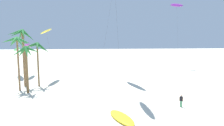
% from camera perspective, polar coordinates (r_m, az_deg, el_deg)
% --- Properties ---
extents(palm_tree_1, '(4.63, 4.77, 9.12)m').
position_cam_1_polar(palm_tree_1, '(37.10, -24.95, 4.80)').
color(palm_tree_1, olive).
rests_on(palm_tree_1, ground).
extents(palm_tree_2, '(4.60, 5.08, 8.12)m').
position_cam_1_polar(palm_tree_2, '(39.05, -20.21, 3.63)').
color(palm_tree_2, brown).
rests_on(palm_tree_2, ground).
extents(palm_tree_3, '(4.65, 4.47, 10.43)m').
position_cam_1_polar(palm_tree_3, '(39.94, -23.79, 5.61)').
color(palm_tree_3, olive).
rests_on(palm_tree_3, ground).
extents(palm_tree_4, '(4.23, 3.82, 7.67)m').
position_cam_1_polar(palm_tree_4, '(35.02, -22.92, 1.79)').
color(palm_tree_4, brown).
rests_on(palm_tree_4, ground).
extents(flying_kite_0, '(5.59, 6.87, 7.20)m').
position_cam_1_polar(flying_kite_0, '(50.97, -25.07, 3.55)').
color(flying_kite_0, green).
rests_on(flying_kite_0, ground).
extents(flying_kite_2, '(4.43, 12.92, 11.19)m').
position_cam_1_polar(flying_kite_2, '(44.62, -17.89, 8.48)').
color(flying_kite_2, yellow).
rests_on(flying_kite_2, ground).
extents(flying_kite_5, '(1.56, 9.42, 7.97)m').
position_cam_1_polar(flying_kite_5, '(50.76, -22.55, 4.31)').
color(flying_kite_5, purple).
rests_on(flying_kite_5, ground).
extents(flying_kite_6, '(5.34, 6.44, 18.80)m').
position_cam_1_polar(flying_kite_6, '(63.57, 17.66, 15.18)').
color(flying_kite_6, purple).
rests_on(flying_kite_6, ground).
extents(grounded_kite_2, '(3.17, 5.16, 0.37)m').
position_cam_1_polar(grounded_kite_2, '(23.35, 2.72, -14.97)').
color(grounded_kite_2, yellow).
rests_on(grounded_kite_2, ground).
extents(person_near_right, '(0.39, 0.38, 1.65)m').
position_cam_1_polar(person_near_right, '(28.20, 18.80, -9.85)').
color(person_near_right, '#338E56').
rests_on(person_near_right, ground).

